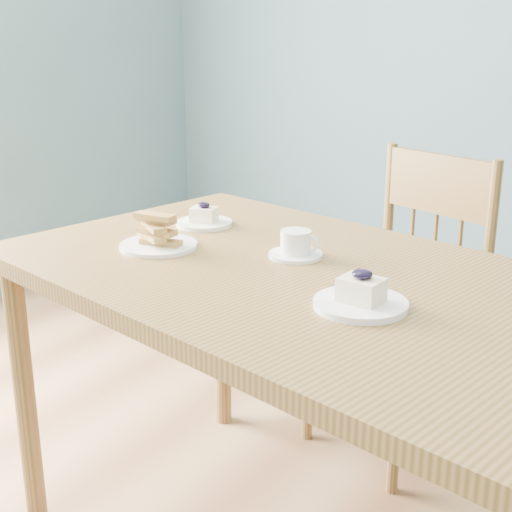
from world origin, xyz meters
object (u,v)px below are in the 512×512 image
Objects in this scene: cheesecake_plate_far at (204,219)px; coffee_cup at (296,246)px; cheesecake_plate_near at (361,298)px; biscotti_plate at (158,236)px; dining_chair at (402,303)px; dining_table at (311,309)px.

cheesecake_plate_far and coffee_cup have the same top height.
coffee_cup is at bearing 141.51° from cheesecake_plate_near.
cheesecake_plate_far is (-0.61, 0.32, -0.00)m from cheesecake_plate_near.
biscotti_plate is at bearing 171.15° from cheesecake_plate_near.
cheesecake_plate_far is at bearing 98.06° from biscotti_plate.
dining_chair reaches higher than biscotti_plate.
dining_table is 0.23m from cheesecake_plate_near.
dining_chair is at bearing 73.26° from coffee_cup.
dining_chair is (-0.05, 0.69, -0.23)m from dining_table.
dining_chair is 0.89m from cheesecake_plate_near.
cheesecake_plate_near is 0.69m from cheesecake_plate_far.
biscotti_plate is (-0.32, -0.12, 0.00)m from coffee_cup.
dining_chair reaches higher than cheesecake_plate_near.
dining_chair is 6.19× the size of cheesecake_plate_far.
cheesecake_plate_near is at bearing -8.85° from biscotti_plate.
biscotti_plate is at bearing -81.94° from cheesecake_plate_far.
cheesecake_plate_near is at bearing -51.18° from coffee_cup.
cheesecake_plate_near is at bearing -23.37° from dining_table.
dining_chair is 0.68m from coffee_cup.
dining_chair is at bearing 105.41° from dining_table.
coffee_cup is 0.67× the size of biscotti_plate.
biscotti_plate is (-0.58, 0.09, 0.01)m from cheesecake_plate_near.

